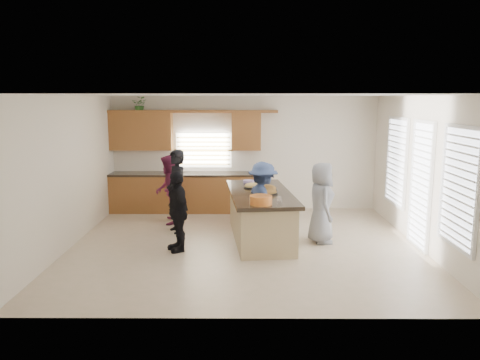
{
  "coord_description": "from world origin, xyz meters",
  "views": [
    {
      "loc": [
        -0.04,
        -8.52,
        2.75
      ],
      "look_at": [
        -0.09,
        0.58,
        1.15
      ],
      "focal_mm": 35.0,
      "sensor_mm": 36.0,
      "label": 1
    }
  ],
  "objects_px": {
    "island": "(260,217)",
    "salad_bowl": "(261,200)",
    "woman_left_mid": "(168,190)",
    "woman_left_front": "(177,211)",
    "woman_left_back": "(177,191)",
    "woman_right_front": "(321,203)",
    "woman_right_back": "(263,202)"
  },
  "relations": [
    {
      "from": "woman_right_back",
      "to": "salad_bowl",
      "type": "bearing_deg",
      "value": 148.82
    },
    {
      "from": "salad_bowl",
      "to": "woman_left_front",
      "type": "bearing_deg",
      "value": 165.24
    },
    {
      "from": "salad_bowl",
      "to": "woman_left_mid",
      "type": "relative_size",
      "value": 0.25
    },
    {
      "from": "woman_left_mid",
      "to": "woman_right_front",
      "type": "distance_m",
      "value": 3.41
    },
    {
      "from": "woman_left_back",
      "to": "woman_left_front",
      "type": "xyz_separation_m",
      "value": [
        0.18,
        -1.19,
        -0.12
      ]
    },
    {
      "from": "island",
      "to": "woman_right_front",
      "type": "distance_m",
      "value": 1.22
    },
    {
      "from": "salad_bowl",
      "to": "woman_left_back",
      "type": "distance_m",
      "value": 2.3
    },
    {
      "from": "woman_right_back",
      "to": "woman_right_front",
      "type": "xyz_separation_m",
      "value": [
        1.11,
        -0.04,
        -0.0
      ]
    },
    {
      "from": "island",
      "to": "woman_left_mid",
      "type": "height_order",
      "value": "woman_left_mid"
    },
    {
      "from": "woman_left_back",
      "to": "woman_right_front",
      "type": "xyz_separation_m",
      "value": [
        2.86,
        -0.67,
        -0.08
      ]
    },
    {
      "from": "salad_bowl",
      "to": "woman_right_front",
      "type": "height_order",
      "value": "woman_right_front"
    },
    {
      "from": "woman_left_front",
      "to": "salad_bowl",
      "type": "bearing_deg",
      "value": 49.66
    },
    {
      "from": "island",
      "to": "salad_bowl",
      "type": "xyz_separation_m",
      "value": [
        -0.04,
        -1.11,
        0.58
      ]
    },
    {
      "from": "salad_bowl",
      "to": "woman_left_mid",
      "type": "distance_m",
      "value": 2.99
    },
    {
      "from": "woman_left_back",
      "to": "woman_left_mid",
      "type": "distance_m",
      "value": 0.73
    },
    {
      "from": "woman_left_front",
      "to": "woman_right_back",
      "type": "xyz_separation_m",
      "value": [
        1.57,
        0.56,
        0.04
      ]
    },
    {
      "from": "woman_right_back",
      "to": "woman_left_front",
      "type": "bearing_deg",
      "value": 83.06
    },
    {
      "from": "woman_left_front",
      "to": "woman_left_mid",
      "type": "bearing_deg",
      "value": 168.03
    },
    {
      "from": "woman_left_back",
      "to": "woman_left_mid",
      "type": "relative_size",
      "value": 1.13
    },
    {
      "from": "woman_left_mid",
      "to": "woman_left_front",
      "type": "height_order",
      "value": "woman_left_mid"
    },
    {
      "from": "salad_bowl",
      "to": "woman_left_back",
      "type": "bearing_deg",
      "value": 136.47
    },
    {
      "from": "woman_left_mid",
      "to": "woman_right_front",
      "type": "bearing_deg",
      "value": 62.93
    },
    {
      "from": "island",
      "to": "woman_right_front",
      "type": "relative_size",
      "value": 1.8
    },
    {
      "from": "island",
      "to": "woman_right_back",
      "type": "relative_size",
      "value": 1.8
    },
    {
      "from": "island",
      "to": "salad_bowl",
      "type": "distance_m",
      "value": 1.25
    },
    {
      "from": "woman_right_front",
      "to": "woman_left_mid",
      "type": "bearing_deg",
      "value": 62.45
    },
    {
      "from": "woman_right_back",
      "to": "woman_right_front",
      "type": "bearing_deg",
      "value": -118.65
    },
    {
      "from": "salad_bowl",
      "to": "woman_right_front",
      "type": "relative_size",
      "value": 0.25
    },
    {
      "from": "salad_bowl",
      "to": "woman_left_back",
      "type": "relative_size",
      "value": 0.22
    },
    {
      "from": "woman_left_mid",
      "to": "island",
      "type": "bearing_deg",
      "value": 56.09
    },
    {
      "from": "salad_bowl",
      "to": "woman_right_front",
      "type": "bearing_deg",
      "value": 37.31
    },
    {
      "from": "woman_left_back",
      "to": "woman_left_mid",
      "type": "height_order",
      "value": "woman_left_back"
    }
  ]
}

